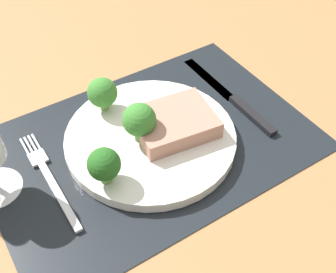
% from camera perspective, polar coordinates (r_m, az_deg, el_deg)
% --- Properties ---
extents(ground_plane, '(1.40, 1.10, 0.03)m').
position_cam_1_polar(ground_plane, '(0.65, -2.29, -1.80)').
color(ground_plane, '#996D42').
extents(placemat, '(0.47, 0.32, 0.00)m').
position_cam_1_polar(placemat, '(0.64, -2.33, -0.80)').
color(placemat, black).
rests_on(placemat, ground_plane).
extents(plate, '(0.25, 0.25, 0.02)m').
position_cam_1_polar(plate, '(0.63, -2.36, -0.21)').
color(plate, silver).
rests_on(plate, placemat).
extents(steak, '(0.13, 0.10, 0.03)m').
position_cam_1_polar(steak, '(0.62, 0.80, 1.86)').
color(steak, tan).
rests_on(steak, plate).
extents(broccoli_back_left, '(0.04, 0.04, 0.05)m').
position_cam_1_polar(broccoli_back_left, '(0.55, -8.54, -3.75)').
color(broccoli_back_left, '#5B8942').
rests_on(broccoli_back_left, plate).
extents(broccoli_center, '(0.05, 0.05, 0.06)m').
position_cam_1_polar(broccoli_center, '(0.65, -8.76, 5.79)').
color(broccoli_center, '#6B994C').
rests_on(broccoli_center, plate).
extents(broccoli_front_edge, '(0.05, 0.05, 0.06)m').
position_cam_1_polar(broccoli_front_edge, '(0.59, -3.71, 1.99)').
color(broccoli_front_edge, '#5B8942').
rests_on(broccoli_front_edge, plate).
extents(fork, '(0.02, 0.19, 0.01)m').
position_cam_1_polar(fork, '(0.61, -15.57, -5.36)').
color(fork, silver).
rests_on(fork, placemat).
extents(knife, '(0.02, 0.23, 0.01)m').
position_cam_1_polar(knife, '(0.71, 8.89, 4.92)').
color(knife, black).
rests_on(knife, placemat).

